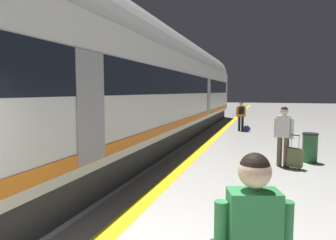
# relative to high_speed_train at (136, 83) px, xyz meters

# --- Properties ---
(safety_line_strip) EXTENTS (0.36, 80.00, 0.01)m
(safety_line_strip) POSITION_rel_high_speed_train_xyz_m (2.23, 1.39, -2.50)
(safety_line_strip) COLOR yellow
(safety_line_strip) RESTS_ON ground
(tactile_edge_band) EXTENTS (0.74, 80.00, 0.01)m
(tactile_edge_band) POSITION_rel_high_speed_train_xyz_m (1.84, 1.39, -2.50)
(tactile_edge_band) COLOR slate
(tactile_edge_band) RESTS_ON ground
(high_speed_train) EXTENTS (2.94, 34.74, 4.97)m
(high_speed_train) POSITION_rel_high_speed_train_xyz_m (0.00, 0.00, 0.00)
(high_speed_train) COLOR #38383D
(high_speed_train) RESTS_ON ground
(passenger_near) EXTENTS (0.53, 0.29, 1.75)m
(passenger_near) POSITION_rel_high_speed_train_xyz_m (5.00, -0.88, -1.49)
(passenger_near) COLOR brown
(passenger_near) RESTS_ON ground
(suitcase_near) EXTENTS (0.43, 0.35, 0.98)m
(suitcase_near) POSITION_rel_high_speed_train_xyz_m (5.32, -1.03, -2.18)
(suitcase_near) COLOR #596038
(suitcase_near) RESTS_ON ground
(passenger_mid) EXTENTS (0.51, 0.37, 1.65)m
(passenger_mid) POSITION_rel_high_speed_train_xyz_m (3.25, 6.90, -1.53)
(passenger_mid) COLOR black
(passenger_mid) RESTS_ON ground
(duffel_bag_mid) EXTENTS (0.44, 0.26, 0.36)m
(duffel_bag_mid) POSITION_rel_high_speed_train_xyz_m (3.56, 6.77, -2.35)
(duffel_bag_mid) COLOR navy
(duffel_bag_mid) RESTS_ON ground
(waste_bin) EXTENTS (0.46, 0.46, 0.91)m
(waste_bin) POSITION_rel_high_speed_train_xyz_m (5.83, -0.02, -2.05)
(waste_bin) COLOR #2D6638
(waste_bin) RESTS_ON ground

